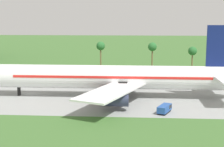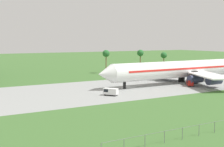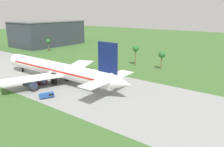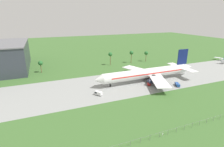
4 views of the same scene
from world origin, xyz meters
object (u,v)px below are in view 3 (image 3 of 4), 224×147
Objects in this scene: fuel_truck at (41,81)px; terminal_building at (48,33)px; jet_airliner at (58,70)px; catering_van at (47,95)px.

fuel_truck is 119.60m from terminal_building.
catering_van is at bearing -52.21° from jet_airliner.
jet_airliner is at bearing -35.57° from terminal_building.
terminal_building reaches higher than fuel_truck.
jet_airliner is at bearing 59.96° from fuel_truck.
jet_airliner is 8.88m from fuel_truck.
terminal_building is (-96.15, 68.75, 5.48)m from jet_airliner.
fuel_truck is (-3.86, -6.67, -4.42)m from jet_airliner.
jet_airliner is 1.26× the size of terminal_building.
fuel_truck is at bearing -120.04° from jet_airliner.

